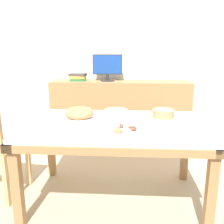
% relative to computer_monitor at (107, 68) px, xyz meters
% --- Properties ---
extents(ground_plane, '(12.00, 12.00, 0.00)m').
position_rel_computer_monitor_xyz_m(ground_plane, '(0.19, -1.53, -1.11)').
color(ground_plane, tan).
extents(wall_back, '(8.00, 0.10, 2.60)m').
position_rel_computer_monitor_xyz_m(wall_back, '(0.19, 0.30, 0.19)').
color(wall_back, white).
rests_on(wall_back, ground).
extents(dining_table, '(1.56, 0.97, 0.73)m').
position_rel_computer_monitor_xyz_m(dining_table, '(0.19, -1.53, -0.46)').
color(dining_table, silver).
rests_on(dining_table, ground).
extents(sideboard, '(2.00, 0.44, 0.92)m').
position_rel_computer_monitor_xyz_m(sideboard, '(0.19, 0.00, -0.65)').
color(sideboard, olive).
rests_on(sideboard, ground).
extents(computer_monitor, '(0.42, 0.20, 0.38)m').
position_rel_computer_monitor_xyz_m(computer_monitor, '(0.00, 0.00, 0.00)').
color(computer_monitor, '#262628').
rests_on(computer_monitor, sideboard).
extents(book_stack, '(0.25, 0.20, 0.11)m').
position_rel_computer_monitor_xyz_m(book_stack, '(-0.43, 0.00, -0.14)').
color(book_stack, '#2D6638').
rests_on(book_stack, sideboard).
extents(cake_chocolate_round, '(0.27, 0.27, 0.09)m').
position_rel_computer_monitor_xyz_m(cake_chocolate_round, '(0.63, -1.34, -0.33)').
color(cake_chocolate_round, white).
rests_on(cake_chocolate_round, dining_table).
extents(cake_golden_bundt, '(0.28, 0.28, 0.09)m').
position_rel_computer_monitor_xyz_m(cake_golden_bundt, '(-0.15, -1.40, -0.33)').
color(cake_golden_bundt, white).
rests_on(cake_golden_bundt, dining_table).
extents(pastry_platter, '(0.30, 0.30, 0.04)m').
position_rel_computer_monitor_xyz_m(pastry_platter, '(0.25, -1.74, -0.36)').
color(pastry_platter, white).
rests_on(pastry_platter, dining_table).
extents(plate_stack, '(0.21, 0.21, 0.08)m').
position_rel_computer_monitor_xyz_m(plate_stack, '(0.19, -1.36, -0.33)').
color(plate_stack, white).
rests_on(plate_stack, dining_table).
extents(tealight_centre, '(0.04, 0.04, 0.04)m').
position_rel_computer_monitor_xyz_m(tealight_centre, '(-0.21, -1.63, -0.36)').
color(tealight_centre, silver).
rests_on(tealight_centre, dining_table).
extents(tealight_left_edge, '(0.04, 0.04, 0.04)m').
position_rel_computer_monitor_xyz_m(tealight_left_edge, '(-0.39, -1.31, -0.36)').
color(tealight_left_edge, silver).
rests_on(tealight_left_edge, dining_table).
extents(tealight_right_edge, '(0.04, 0.04, 0.04)m').
position_rel_computer_monitor_xyz_m(tealight_right_edge, '(-0.35, -1.91, -0.36)').
color(tealight_right_edge, silver).
rests_on(tealight_right_edge, dining_table).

